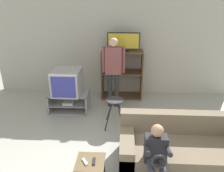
% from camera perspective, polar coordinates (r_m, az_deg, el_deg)
% --- Properties ---
extents(wall_back, '(6.40, 0.06, 2.60)m').
position_cam_1_polar(wall_back, '(5.89, 0.16, 10.31)').
color(wall_back, beige).
rests_on(wall_back, ground_plane).
extents(tv_stand, '(0.90, 0.56, 0.44)m').
position_cam_1_polar(tv_stand, '(5.28, -11.02, -4.00)').
color(tv_stand, '#939399').
rests_on(tv_stand, ground_plane).
extents(television_main, '(0.61, 0.68, 0.56)m').
position_cam_1_polar(television_main, '(5.07, -11.63, 1.03)').
color(television_main, '#B2B2B7').
rests_on(television_main, tv_stand).
extents(media_shelf, '(1.06, 0.51, 1.26)m').
position_cam_1_polar(media_shelf, '(5.74, 2.59, 3.17)').
color(media_shelf, brown).
rests_on(media_shelf, ground_plane).
extents(television_flat, '(0.80, 0.20, 0.46)m').
position_cam_1_polar(television_flat, '(5.50, 3.02, 11.34)').
color(television_flat, black).
rests_on(television_flat, media_shelf).
extents(folding_stool, '(0.40, 0.46, 0.60)m').
position_cam_1_polar(folding_stool, '(4.43, 0.76, -4.78)').
color(folding_stool, black).
rests_on(folding_stool, ground_plane).
extents(snack_table, '(0.41, 0.41, 0.35)m').
position_cam_1_polar(snack_table, '(3.29, -5.66, -19.61)').
color(snack_table, brown).
rests_on(snack_table, ground_plane).
extents(remote_control_black, '(0.04, 0.15, 0.02)m').
position_cam_1_polar(remote_control_black, '(3.25, -4.70, -19.01)').
color(remote_control_black, '#232328').
rests_on(remote_control_black, snack_table).
extents(remote_control_white, '(0.11, 0.14, 0.02)m').
position_cam_1_polar(remote_control_white, '(3.25, -7.08, -19.04)').
color(remote_control_white, silver).
rests_on(remote_control_white, snack_table).
extents(couch, '(1.95, 0.90, 0.76)m').
position_cam_1_polar(couch, '(3.76, 17.61, -15.45)').
color(couch, '#756651').
rests_on(couch, ground_plane).
extents(person_standing_adult, '(0.53, 0.20, 1.68)m').
position_cam_1_polar(person_standing_adult, '(5.08, 0.39, 5.19)').
color(person_standing_adult, '#2D2D33').
rests_on(person_standing_adult, ground_plane).
extents(person_seated_child, '(0.33, 0.43, 0.96)m').
position_cam_1_polar(person_seated_child, '(3.09, 11.48, -17.02)').
color(person_seated_child, '#2D2D38').
rests_on(person_seated_child, ground_plane).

